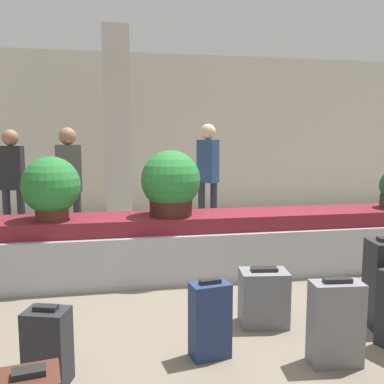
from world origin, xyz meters
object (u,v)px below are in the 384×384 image
Objects in this scene: suitcase_0 at (210,320)px; suitcase_1 at (264,297)px; potted_plant_2 at (171,184)px; traveler_0 at (12,176)px; suitcase_2 at (336,323)px; potted_plant_0 at (51,188)px; pillar at (117,135)px; suitcase_5 at (48,347)px; traveler_2 at (208,169)px; traveler_1 at (69,177)px.

suitcase_1 is at bearing 28.66° from suitcase_0.
potted_plant_2 is 0.43× the size of traveler_0.
potted_plant_0 is at bearing 141.28° from suitcase_2.
suitcase_5 is (-0.53, -4.00, -1.35)m from pillar.
potted_plant_0 is 2.10m from traveler_0.
traveler_0 is at bearing 121.91° from suitcase_5.
pillar reaches higher than suitcase_0.
pillar reaches higher than traveler_2.
suitcase_2 reaches higher than suitcase_1.
pillar is 4.80× the size of potted_plant_0.
potted_plant_2 reaches higher than potted_plant_0.
traveler_2 is at bearing 68.41° from suitcase_0.
suitcase_1 is 0.95× the size of suitcase_5.
pillar reaches higher than suitcase_2.
traveler_2 is (2.08, 0.50, 0.05)m from traveler_1.
suitcase_1 is (1.12, -3.43, -1.37)m from pillar.
suitcase_5 is 0.78× the size of potted_plant_0.
suitcase_2 is 5.00m from traveler_0.
potted_plant_2 is (1.06, 1.96, 0.81)m from suitcase_5.
traveler_1 is at bearing 88.16° from potted_plant_0.
potted_plant_0 is 0.39× the size of traveler_1.
potted_plant_0 is (-2.11, 2.06, 0.74)m from suitcase_2.
traveler_2 reaches higher than suitcase_2.
suitcase_2 is 0.85× the size of potted_plant_2.
potted_plant_0 is at bearing 116.40° from suitcase_0.
potted_plant_2 reaches higher than suitcase_2.
traveler_1 is (-1.21, 1.45, -0.04)m from potted_plant_2.
traveler_1 is at bearing 130.01° from potted_plant_2.
traveler_2 reaches higher than suitcase_5.
pillar is at bearing 115.61° from suitcase_1.
suitcase_0 is 0.34× the size of traveler_1.
traveler_1 is 0.96× the size of traveler_2.
traveler_1 is at bearing 101.80° from suitcase_0.
potted_plant_2 reaches higher than suitcase_0.
traveler_0 is (-1.52, -0.11, -0.60)m from pillar.
potted_plant_2 is 0.41× the size of traveler_2.
potted_plant_2 is at bearing 0.23° from potted_plant_0.
suitcase_0 is 4.35m from traveler_0.
potted_plant_0 is (-1.28, 1.81, 0.76)m from suitcase_0.
suitcase_1 is 0.74m from suitcase_2.
suitcase_0 is (0.56, -3.86, -1.33)m from pillar.
suitcase_0 is at bearing 168.39° from suitcase_2.
traveler_2 is at bearing 177.99° from traveler_1.
traveler_1 is at bearing 110.18° from suitcase_5.
suitcase_1 is at bearing -67.06° from potted_plant_2.
traveler_0 is 0.94× the size of traveler_2.
suitcase_5 is 3.49m from traveler_1.
traveler_1 is at bearing -20.40° from traveler_0.
traveler_0 is at bearing 112.21° from potted_plant_0.
suitcase_2 is 4.09m from traveler_2.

